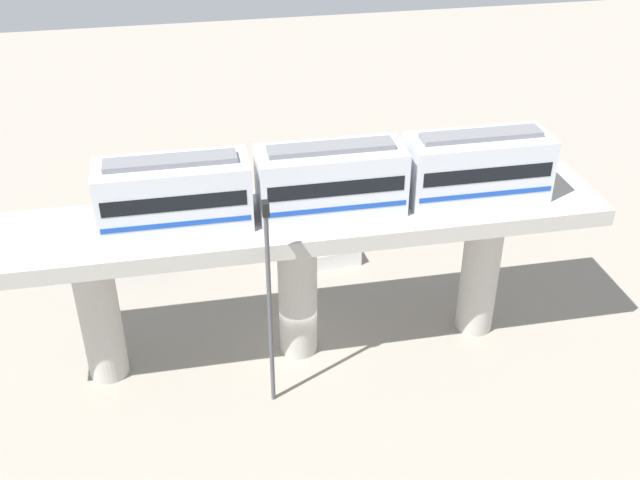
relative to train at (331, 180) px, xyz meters
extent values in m
plane|color=gray|center=(0.00, -1.60, -9.46)|extent=(120.00, 120.00, 0.00)
cylinder|color=#B7B2AA|center=(0.00, -10.97, -5.89)|extent=(1.90, 1.90, 7.12)
cylinder|color=#B7B2AA|center=(0.00, -1.60, -5.89)|extent=(1.90, 1.90, 7.12)
cylinder|color=#B7B2AA|center=(0.00, 7.78, -5.89)|extent=(1.90, 1.90, 7.12)
cube|color=#B7B2AA|center=(0.00, -1.60, -1.93)|extent=(5.20, 28.85, 0.80)
cube|color=silver|center=(0.00, -6.95, -0.03)|extent=(2.60, 6.60, 3.00)
cube|color=black|center=(0.00, -6.95, 0.22)|extent=(2.64, 6.07, 0.70)
cube|color=#1947B2|center=(0.00, -6.95, -0.78)|extent=(2.64, 6.34, 0.24)
cube|color=slate|center=(0.00, -6.95, 1.59)|extent=(1.10, 5.61, 0.24)
cube|color=silver|center=(0.00, 0.00, -0.03)|extent=(2.60, 6.60, 3.00)
cube|color=black|center=(0.00, 0.00, 0.22)|extent=(2.64, 6.07, 0.70)
cube|color=#1947B2|center=(0.00, 0.00, -0.78)|extent=(2.64, 6.34, 0.24)
cube|color=slate|center=(0.00, 0.00, 1.59)|extent=(1.10, 5.61, 0.24)
cube|color=silver|center=(0.00, 6.95, -0.03)|extent=(2.60, 6.60, 3.00)
cube|color=black|center=(0.00, 6.95, 0.22)|extent=(2.64, 6.07, 0.70)
cube|color=#1947B2|center=(0.00, 6.95, -0.78)|extent=(2.64, 6.34, 0.24)
cube|color=slate|center=(0.00, 6.95, 1.59)|extent=(1.10, 5.61, 0.24)
cube|color=#284CB7|center=(-9.81, -9.08, -8.96)|extent=(2.67, 4.49, 1.00)
cube|color=black|center=(-9.81, -8.93, -8.08)|extent=(2.10, 2.60, 0.76)
cube|color=red|center=(-12.39, 8.07, -8.96)|extent=(2.61, 4.48, 1.00)
cube|color=black|center=(-12.39, 8.22, -8.08)|extent=(2.07, 2.58, 0.76)
cube|color=white|center=(-7.50, 1.19, -8.96)|extent=(2.08, 4.31, 1.00)
cube|color=black|center=(-7.50, 1.34, -8.08)|extent=(1.79, 2.41, 0.76)
cylinder|color=#4C4C51|center=(3.40, -3.38, -4.49)|extent=(0.20, 0.20, 9.92)
cube|color=black|center=(3.40, -3.38, 0.77)|extent=(0.44, 0.28, 0.60)
camera|label=1|loc=(29.84, -6.34, 15.73)|focal=42.86mm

